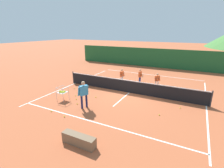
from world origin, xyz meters
TOP-DOWN VIEW (x-y plane):
  - ground_plane at (0.00, 0.00)m, footprint 120.00×120.00m
  - line_baseline_near at (0.00, -4.78)m, footprint 10.26×0.08m
  - line_baseline_far at (0.00, 6.02)m, footprint 10.26×0.08m
  - line_sideline_west at (-5.13, 0.00)m, footprint 0.08×10.80m
  - line_sideline_east at (5.13, 0.00)m, footprint 0.08×10.80m
  - line_service_center at (0.00, 0.00)m, footprint 0.08×5.41m
  - tennis_net at (0.00, 0.00)m, footprint 10.73×0.08m
  - instructor at (-1.48, -3.63)m, footprint 0.52×0.84m
  - student_0 at (-1.46, 1.89)m, footprint 0.41×0.66m
  - student_1 at (0.03, 2.42)m, footprint 0.40×0.63m
  - student_2 at (1.57, 2.05)m, footprint 0.45×0.67m
  - ball_cart at (-3.48, -3.33)m, footprint 0.58×0.58m
  - tennis_ball_0 at (2.78, -2.54)m, footprint 0.07×0.07m
  - tennis_ball_1 at (-1.72, -1.98)m, footprint 0.07×0.07m
  - tennis_ball_2 at (-2.17, -3.47)m, footprint 0.07×0.07m
  - tennis_ball_3 at (-3.16, -2.40)m, footprint 0.07×0.07m
  - tennis_ball_4 at (-2.72, -2.87)m, footprint 0.07×0.07m
  - tennis_ball_5 at (-4.24, -1.96)m, footprint 0.07×0.07m
  - tennis_ball_6 at (-2.86, -4.95)m, footprint 0.07×0.07m
  - tennis_ball_7 at (-1.75, -5.09)m, footprint 0.07×0.07m
  - tennis_ball_8 at (3.71, -1.06)m, footprint 0.07×0.07m
  - tennis_ball_9 at (-4.23, -1.22)m, footprint 0.07×0.07m
  - windscreen_fence at (0.00, 10.03)m, footprint 22.58×0.08m
  - courtside_bench at (0.38, -6.55)m, footprint 1.50×0.36m

SIDE VIEW (x-z plane):
  - ground_plane at x=0.00m, z-range 0.00..0.00m
  - line_baseline_near at x=0.00m, z-range 0.00..0.01m
  - line_baseline_far at x=0.00m, z-range 0.00..0.01m
  - line_sideline_west at x=-5.13m, z-range 0.00..0.01m
  - line_sideline_east at x=5.13m, z-range 0.00..0.01m
  - line_service_center at x=0.00m, z-range 0.00..0.01m
  - tennis_ball_0 at x=2.78m, z-range 0.00..0.07m
  - tennis_ball_1 at x=-1.72m, z-range 0.00..0.07m
  - tennis_ball_2 at x=-2.17m, z-range 0.00..0.07m
  - tennis_ball_3 at x=-3.16m, z-range 0.00..0.07m
  - tennis_ball_4 at x=-2.72m, z-range 0.00..0.07m
  - tennis_ball_5 at x=-4.24m, z-range 0.00..0.07m
  - tennis_ball_6 at x=-2.86m, z-range 0.00..0.07m
  - tennis_ball_7 at x=-1.75m, z-range 0.00..0.07m
  - tennis_ball_8 at x=3.71m, z-range 0.00..0.07m
  - tennis_ball_9 at x=-4.23m, z-range 0.00..0.07m
  - courtside_bench at x=0.38m, z-range 0.00..0.46m
  - tennis_net at x=0.00m, z-range -0.03..1.02m
  - ball_cart at x=-3.48m, z-range 0.13..1.03m
  - student_2 at x=1.57m, z-range 0.12..1.34m
  - student_0 at x=-1.46m, z-range 0.13..1.43m
  - student_1 at x=0.03m, z-range 0.13..1.46m
  - instructor at x=-1.48m, z-range 0.17..1.85m
  - windscreen_fence at x=0.00m, z-range 0.00..2.36m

